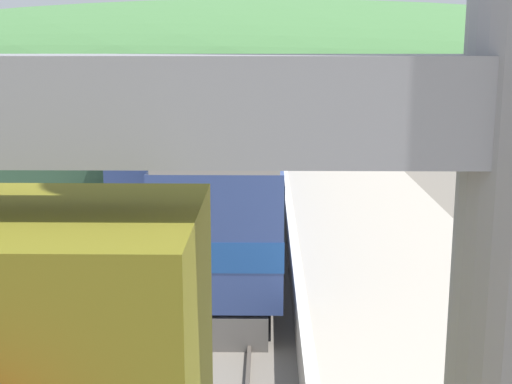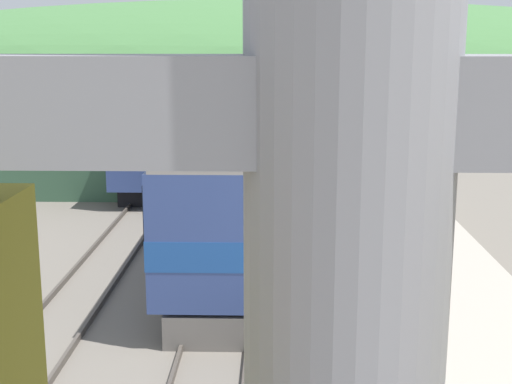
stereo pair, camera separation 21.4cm
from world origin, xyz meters
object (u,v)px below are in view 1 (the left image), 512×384
at_px(carriage_second, 250,110).
at_px(carriage_third, 255,87).
at_px(siding_train, 195,111).
at_px(carriage_fourth, 258,76).
at_px(express_train_lead_car, 235,169).

relative_size(carriage_second, carriage_third, 1.00).
height_order(carriage_second, siding_train, carriage_second).
bearing_deg(carriage_second, carriage_third, 90.00).
bearing_deg(carriage_second, siding_train, 136.26).
bearing_deg(carriage_fourth, carriage_third, -90.00).
height_order(carriage_third, carriage_fourth, same).
xyz_separation_m(carriage_third, siding_train, (-3.83, -17.57, -0.45)).
height_order(express_train_lead_car, siding_train, express_train_lead_car).
height_order(express_train_lead_car, carriage_fourth, express_train_lead_car).
xyz_separation_m(carriage_second, siding_train, (-3.83, 3.66, -0.45)).
xyz_separation_m(carriage_second, carriage_fourth, (0.00, 42.46, 0.00)).
height_order(express_train_lead_car, carriage_second, express_train_lead_car).
xyz_separation_m(express_train_lead_car, siding_train, (-3.83, 24.56, -0.47)).
height_order(carriage_fourth, siding_train, carriage_fourth).
xyz_separation_m(express_train_lead_car, carriage_fourth, (0.00, 63.37, -0.01)).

